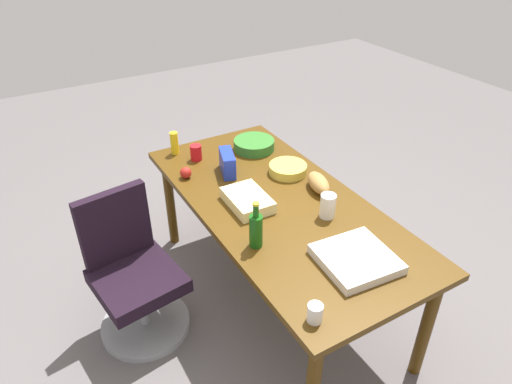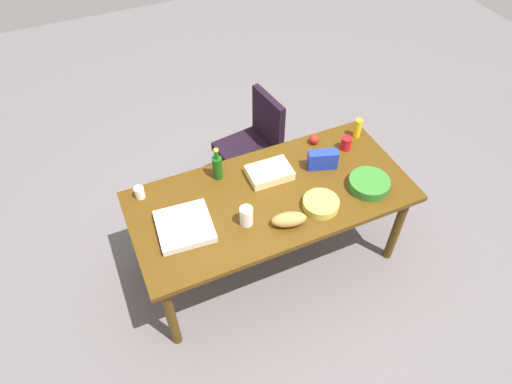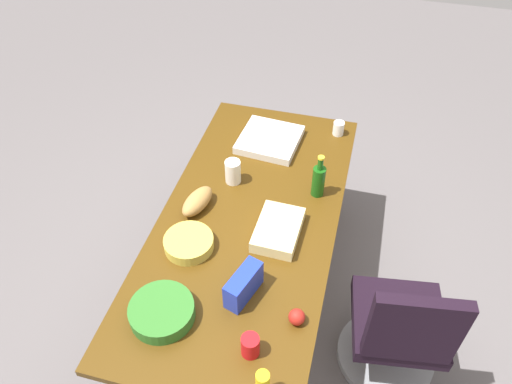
{
  "view_description": "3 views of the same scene",
  "coord_description": "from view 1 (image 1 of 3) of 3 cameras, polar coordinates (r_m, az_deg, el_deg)",
  "views": [
    {
      "loc": [
        -1.94,
        1.29,
        2.36
      ],
      "look_at": [
        0.12,
        0.09,
        0.82
      ],
      "focal_mm": 32.47,
      "sensor_mm": 36.0,
      "label": 1
    },
    {
      "loc": [
        -0.99,
        -1.95,
        3.18
      ],
      "look_at": [
        -0.12,
        -0.0,
        0.87
      ],
      "focal_mm": 31.78,
      "sensor_mm": 36.0,
      "label": 2
    },
    {
      "loc": [
        1.74,
        0.5,
        2.76
      ],
      "look_at": [
        -0.13,
        0.01,
        0.87
      ],
      "focal_mm": 34.85,
      "sensor_mm": 36.0,
      "label": 3
    }
  ],
  "objects": [
    {
      "name": "mustard_bottle",
      "position": [
        3.36,
        -10.02,
        5.96
      ],
      "size": [
        0.06,
        0.06,
        0.16
      ],
      "primitive_type": "cylinder",
      "rotation": [
        0.0,
        0.0,
        0.13
      ],
      "color": "yellow",
      "rests_on": "conference_table"
    },
    {
      "name": "paper_cup",
      "position": [
        2.09,
        7.27,
        -14.57
      ],
      "size": [
        0.08,
        0.08,
        0.09
      ],
      "primitive_type": "cylinder",
      "rotation": [
        0.0,
        0.0,
        -0.19
      ],
      "color": "white",
      "rests_on": "conference_table"
    },
    {
      "name": "apple_red",
      "position": [
        3.07,
        -8.66,
        2.37
      ],
      "size": [
        0.08,
        0.08,
        0.08
      ],
      "primitive_type": "sphere",
      "rotation": [
        0.0,
        0.0,
        -0.02
      ],
      "color": "#AB2018",
      "rests_on": "conference_table"
    },
    {
      "name": "bread_loaf",
      "position": [
        2.92,
        7.71,
        1.09
      ],
      "size": [
        0.26,
        0.17,
        0.1
      ],
      "primitive_type": "ellipsoid",
      "rotation": [
        0.0,
        0.0,
        -0.26
      ],
      "color": "#AA7C40",
      "rests_on": "conference_table"
    },
    {
      "name": "red_solo_cup",
      "position": [
        3.27,
        -7.4,
        4.84
      ],
      "size": [
        0.08,
        0.08,
        0.11
      ],
      "primitive_type": "cylinder",
      "rotation": [
        0.0,
        0.0,
        0.04
      ],
      "color": "red",
      "rests_on": "conference_table"
    },
    {
      "name": "office_chair",
      "position": [
        2.99,
        -14.67,
        -10.73
      ],
      "size": [
        0.56,
        0.56,
        0.93
      ],
      "color": "gray",
      "rests_on": "ground"
    },
    {
      "name": "mayo_jar",
      "position": [
        2.68,
        8.83,
        -1.7
      ],
      "size": [
        0.1,
        0.1,
        0.15
      ],
      "primitive_type": "cylinder",
      "rotation": [
        0.0,
        0.0,
        -0.16
      ],
      "color": "white",
      "rests_on": "conference_table"
    },
    {
      "name": "conference_table",
      "position": [
        2.86,
        2.75,
        -2.62
      ],
      "size": [
        2.02,
        0.95,
        0.79
      ],
      "color": "#4A2F0B",
      "rests_on": "ground"
    },
    {
      "name": "ground_plane",
      "position": [
        3.32,
        2.42,
        -12.55
      ],
      "size": [
        10.0,
        10.0,
        0.0
      ],
      "primitive_type": "plane",
      "color": "#605B5B"
    },
    {
      "name": "chip_bowl",
      "position": [
        3.1,
        3.95,
        2.86
      ],
      "size": [
        0.26,
        0.26,
        0.06
      ],
      "primitive_type": "cylinder",
      "rotation": [
        0.0,
        0.0,
        0.03
      ],
      "color": "gold",
      "rests_on": "conference_table"
    },
    {
      "name": "wine_bottle",
      "position": [
        2.42,
        -0.01,
        -4.64
      ],
      "size": [
        0.07,
        0.07,
        0.27
      ],
      "color": "#165212",
      "rests_on": "conference_table"
    },
    {
      "name": "salad_bowl",
      "position": [
        3.39,
        -0.24,
        5.85
      ],
      "size": [
        0.32,
        0.32,
        0.07
      ],
      "primitive_type": "cylinder",
      "rotation": [
        0.0,
        0.0,
        0.09
      ],
      "color": "#2E6D26",
      "rests_on": "conference_table"
    },
    {
      "name": "chip_bag_blue",
      "position": [
        3.08,
        -3.55,
        3.6
      ],
      "size": [
        0.23,
        0.14,
        0.15
      ],
      "primitive_type": "cube",
      "rotation": [
        0.0,
        0.0,
        -0.31
      ],
      "color": "#1C33B6",
      "rests_on": "conference_table"
    },
    {
      "name": "pizza_box",
      "position": [
        2.41,
        12.22,
        -8.07
      ],
      "size": [
        0.39,
        0.39,
        0.05
      ],
      "primitive_type": "cube",
      "rotation": [
        0.0,
        0.0,
        -0.09
      ],
      "color": "silver",
      "rests_on": "conference_table"
    },
    {
      "name": "sheet_cake",
      "position": [
        2.76,
        -1.05,
        -1.01
      ],
      "size": [
        0.33,
        0.23,
        0.07
      ],
      "primitive_type": "cube",
      "rotation": [
        0.0,
        0.0,
        -0.03
      ],
      "color": "beige",
      "rests_on": "conference_table"
    }
  ]
}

